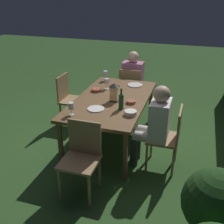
# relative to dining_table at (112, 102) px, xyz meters

# --- Properties ---
(ground_plane) EXTENTS (16.00, 16.00, 0.00)m
(ground_plane) POSITION_rel_dining_table_xyz_m (0.00, 0.00, -0.68)
(ground_plane) COLOR #2D5123
(dining_table) EXTENTS (1.83, 1.01, 0.74)m
(dining_table) POSITION_rel_dining_table_xyz_m (0.00, 0.00, 0.00)
(dining_table) COLOR brown
(dining_table) RESTS_ON ground
(chair_side_left_a) EXTENTS (0.42, 0.40, 0.87)m
(chair_side_left_a) POSITION_rel_dining_table_xyz_m (-0.41, -0.90, -0.20)
(chair_side_left_a) COLOR #9E7A51
(chair_side_left_a) RESTS_ON ground
(chair_side_right_b) EXTENTS (0.42, 0.40, 0.87)m
(chair_side_right_b) POSITION_rel_dining_table_xyz_m (0.41, 0.90, -0.20)
(chair_side_right_b) COLOR #9E7A51
(chair_side_right_b) RESTS_ON ground
(person_in_cream) EXTENTS (0.38, 0.47, 1.15)m
(person_in_cream) POSITION_rel_dining_table_xyz_m (0.41, 0.70, -0.05)
(person_in_cream) COLOR white
(person_in_cream) RESTS_ON ground
(chair_head_far) EXTENTS (0.40, 0.42, 0.87)m
(chair_head_far) POSITION_rel_dining_table_xyz_m (1.17, 0.00, -0.20)
(chair_head_far) COLOR #9E7A51
(chair_head_far) RESTS_ON ground
(chair_head_near) EXTENTS (0.40, 0.42, 0.87)m
(chair_head_near) POSITION_rel_dining_table_xyz_m (-1.17, 0.00, -0.20)
(chair_head_near) COLOR #9E7A51
(chair_head_near) RESTS_ON ground
(person_in_pink) EXTENTS (0.48, 0.38, 1.15)m
(person_in_pink) POSITION_rel_dining_table_xyz_m (-1.36, 0.00, -0.05)
(person_in_pink) COLOR #C675A3
(person_in_pink) RESTS_ON ground
(lantern_centerpiece) EXTENTS (0.15, 0.15, 0.27)m
(lantern_centerpiece) POSITION_rel_dining_table_xyz_m (0.07, 0.06, 0.20)
(lantern_centerpiece) COLOR black
(lantern_centerpiece) RESTS_ON dining_table
(green_bottle_on_table) EXTENTS (0.07, 0.07, 0.29)m
(green_bottle_on_table) POSITION_rel_dining_table_xyz_m (0.32, 0.23, 0.16)
(green_bottle_on_table) COLOR #144723
(green_bottle_on_table) RESTS_ON dining_table
(wine_glass_a) EXTENTS (0.08, 0.08, 0.17)m
(wine_glass_a) POSITION_rel_dining_table_xyz_m (-0.37, -0.20, 0.17)
(wine_glass_a) COLOR silver
(wine_glass_a) RESTS_ON dining_table
(wine_glass_b) EXTENTS (0.08, 0.08, 0.17)m
(wine_glass_b) POSITION_rel_dining_table_xyz_m (-0.76, -0.35, 0.17)
(wine_glass_b) COLOR silver
(wine_glass_b) RESTS_ON dining_table
(wine_glass_c) EXTENTS (0.08, 0.08, 0.17)m
(wine_glass_c) POSITION_rel_dining_table_xyz_m (0.69, -0.33, 0.17)
(wine_glass_c) COLOR silver
(wine_glass_c) RESTS_ON dining_table
(plate_a) EXTENTS (0.23, 0.23, 0.01)m
(plate_a) POSITION_rel_dining_table_xyz_m (0.44, -0.09, 0.06)
(plate_a) COLOR white
(plate_a) RESTS_ON dining_table
(plate_b) EXTENTS (0.25, 0.25, 0.01)m
(plate_b) POSITION_rel_dining_table_xyz_m (-0.66, 0.19, 0.06)
(plate_b) COLOR silver
(plate_b) RESTS_ON dining_table
(bowl_olives) EXTENTS (0.13, 0.13, 0.04)m
(bowl_olives) POSITION_rel_dining_table_xyz_m (0.09, 0.31, 0.07)
(bowl_olives) COLOR #9E5138
(bowl_olives) RESTS_ON dining_table
(bowl_bread) EXTENTS (0.15, 0.15, 0.04)m
(bowl_bread) POSITION_rel_dining_table_xyz_m (-0.21, -0.32, 0.07)
(bowl_bread) COLOR #9E5138
(bowl_bread) RESTS_ON dining_table
(bowl_salad) EXTENTS (0.16, 0.16, 0.06)m
(bowl_salad) POSITION_rel_dining_table_xyz_m (0.47, 0.40, 0.08)
(bowl_salad) COLOR silver
(bowl_salad) RESTS_ON dining_table
(potted_plant_by_hedge) EXTENTS (0.60, 0.60, 0.86)m
(potted_plant_by_hedge) POSITION_rel_dining_table_xyz_m (1.59, 1.44, -0.16)
(potted_plant_by_hedge) COLOR brown
(potted_plant_by_hedge) RESTS_ON ground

